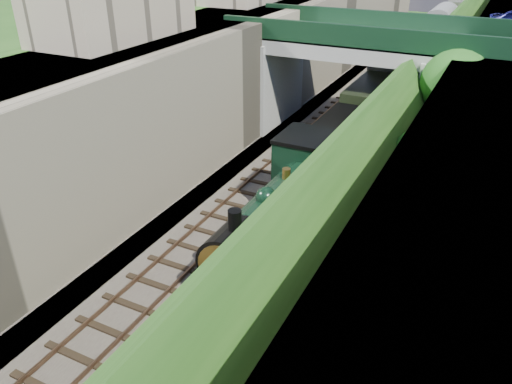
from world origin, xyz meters
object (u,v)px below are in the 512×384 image
road_bridge (374,74)px  locomotive (284,212)px  tree (458,88)px  tender (341,151)px

road_bridge → locomotive: size_ratio=1.56×
road_bridge → tree: size_ratio=2.42×
road_bridge → tree: (4.97, -2.88, 0.57)m
locomotive → tender: size_ratio=1.70×
road_bridge → tree: bearing=-30.1°
road_bridge → tree: road_bridge is taller
locomotive → tender: locomotive is taller
tree → locomotive: 12.18m
tree → locomotive: bearing=-113.4°
road_bridge → tree: 5.77m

